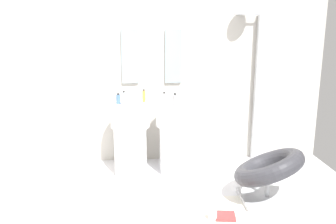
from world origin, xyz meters
TOP-DOWN VIEW (x-y plane):
  - ground_plane at (0.00, 0.00)m, footprint 4.80×3.60m
  - rear_partition at (0.00, 1.65)m, footprint 4.80×0.10m
  - pedestal_sink_left at (-0.29, 1.20)m, footprint 0.50×0.50m
  - pedestal_sink_right at (0.29, 1.20)m, footprint 0.50×0.50m
  - vanity_mirror_left at (-0.29, 1.58)m, footprint 0.22×0.03m
  - vanity_mirror_right at (0.29, 1.58)m, footprint 0.22×0.03m
  - shower_column at (1.49, 1.53)m, footprint 0.49×0.24m
  - lounge_chair at (1.21, 0.23)m, footprint 1.08×1.08m
  - area_rug at (0.60, -0.08)m, footprint 0.97×0.86m
  - magazine_red at (0.67, -0.10)m, footprint 0.25×0.21m
  - coffee_mug at (0.54, -0.14)m, footprint 0.08×0.08m
  - soap_bottle_amber at (-0.11, 1.25)m, footprint 0.04×0.04m
  - soap_bottle_white at (0.15, 1.18)m, footprint 0.04×0.04m
  - soap_bottle_blue at (-0.44, 1.17)m, footprint 0.05×0.05m
  - soap_bottle_grey at (0.27, 1.02)m, footprint 0.05×0.05m
  - soap_bottle_clear at (-0.36, 1.07)m, footprint 0.04×0.04m

SIDE VIEW (x-z plane):
  - ground_plane at x=0.00m, z-range -0.04..0.00m
  - area_rug at x=0.60m, z-range 0.00..0.01m
  - magazine_red at x=0.67m, z-range 0.01..0.04m
  - coffee_mug at x=0.54m, z-range 0.01..0.11m
  - lounge_chair at x=1.21m, z-range 0.03..0.67m
  - pedestal_sink_left at x=-0.29m, z-range 0.00..1.02m
  - pedestal_sink_right at x=0.29m, z-range 0.00..1.02m
  - soap_bottle_blue at x=-0.44m, z-range 0.91..1.05m
  - soap_bottle_white at x=0.15m, z-range 0.91..1.05m
  - soap_bottle_grey at x=0.27m, z-range 0.91..1.07m
  - soap_bottle_amber at x=-0.11m, z-range 0.91..1.08m
  - soap_bottle_clear at x=-0.36m, z-range 0.91..1.10m
  - shower_column at x=1.49m, z-range 0.05..2.10m
  - rear_partition at x=0.00m, z-range 0.00..2.60m
  - vanity_mirror_left at x=-0.29m, z-range 1.12..1.83m
  - vanity_mirror_right at x=0.29m, z-range 1.12..1.83m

